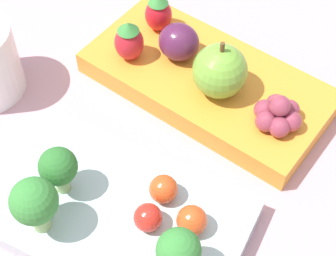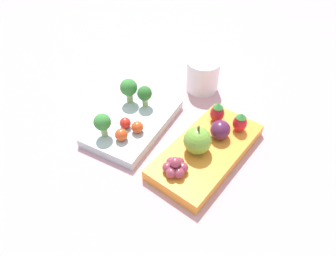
{
  "view_description": "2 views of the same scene",
  "coord_description": "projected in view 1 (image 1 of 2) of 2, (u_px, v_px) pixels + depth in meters",
  "views": [
    {
      "loc": [
        -0.14,
        0.24,
        0.39
      ],
      "look_at": [
        -0.0,
        0.0,
        0.03
      ],
      "focal_mm": 60.0,
      "sensor_mm": 36.0,
      "label": 1
    },
    {
      "loc": [
        -0.34,
        -0.2,
        0.4
      ],
      "look_at": [
        -0.0,
        0.0,
        0.03
      ],
      "focal_mm": 32.0,
      "sensor_mm": 36.0,
      "label": 2
    }
  ],
  "objects": [
    {
      "name": "strawberry_1",
      "position": [
        158.0,
        13.0,
        0.52
      ],
      "size": [
        0.03,
        0.03,
        0.04
      ],
      "color": "red",
      "rests_on": "bento_box_fruit"
    },
    {
      "name": "plum",
      "position": [
        179.0,
        42.0,
        0.5
      ],
      "size": [
        0.04,
        0.03,
        0.03
      ],
      "color": "#511E42",
      "rests_on": "bento_box_fruit"
    },
    {
      "name": "apple",
      "position": [
        220.0,
        71.0,
        0.47
      ],
      "size": [
        0.05,
        0.05,
        0.06
      ],
      "color": "#70A838",
      "rests_on": "bento_box_fruit"
    },
    {
      "name": "bento_box_fruit",
      "position": [
        209.0,
        83.0,
        0.51
      ],
      "size": [
        0.23,
        0.13,
        0.02
      ],
      "color": "orange",
      "rests_on": "ground_plane"
    },
    {
      "name": "broccoli_floret_2",
      "position": [
        34.0,
        203.0,
        0.39
      ],
      "size": [
        0.03,
        0.03,
        0.05
      ],
      "color": "#93B770",
      "rests_on": "bento_box_savoury"
    },
    {
      "name": "ground_plane",
      "position": [
        165.0,
        147.0,
        0.48
      ],
      "size": [
        4.0,
        4.0,
        0.0
      ],
      "primitive_type": "plane",
      "color": "#C6939E"
    },
    {
      "name": "cherry_tomato_1",
      "position": [
        163.0,
        189.0,
        0.42
      ],
      "size": [
        0.02,
        0.02,
        0.02
      ],
      "color": "#DB4C1E",
      "rests_on": "bento_box_savoury"
    },
    {
      "name": "broccoli_floret_0",
      "position": [
        58.0,
        168.0,
        0.41
      ],
      "size": [
        0.03,
        0.03,
        0.04
      ],
      "color": "#93B770",
      "rests_on": "bento_box_savoury"
    },
    {
      "name": "strawberry_0",
      "position": [
        129.0,
        41.0,
        0.5
      ],
      "size": [
        0.03,
        0.03,
        0.04
      ],
      "color": "red",
      "rests_on": "bento_box_fruit"
    },
    {
      "name": "cherry_tomato_2",
      "position": [
        148.0,
        218.0,
        0.41
      ],
      "size": [
        0.02,
        0.02,
        0.02
      ],
      "color": "red",
      "rests_on": "bento_box_savoury"
    },
    {
      "name": "grape_cluster",
      "position": [
        278.0,
        114.0,
        0.46
      ],
      "size": [
        0.04,
        0.04,
        0.03
      ],
      "color": "#93384C",
      "rests_on": "bento_box_fruit"
    },
    {
      "name": "cherry_tomato_0",
      "position": [
        192.0,
        220.0,
        0.4
      ],
      "size": [
        0.02,
        0.02,
        0.02
      ],
      "color": "#DB4C1E",
      "rests_on": "bento_box_savoury"
    },
    {
      "name": "broccoli_floret_1",
      "position": [
        179.0,
        251.0,
        0.37
      ],
      "size": [
        0.03,
        0.03,
        0.05
      ],
      "color": "#93B770",
      "rests_on": "bento_box_savoury"
    },
    {
      "name": "bento_box_savoury",
      "position": [
        119.0,
        217.0,
        0.43
      ],
      "size": [
        0.2,
        0.13,
        0.02
      ],
      "color": "silver",
      "rests_on": "ground_plane"
    }
  ]
}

